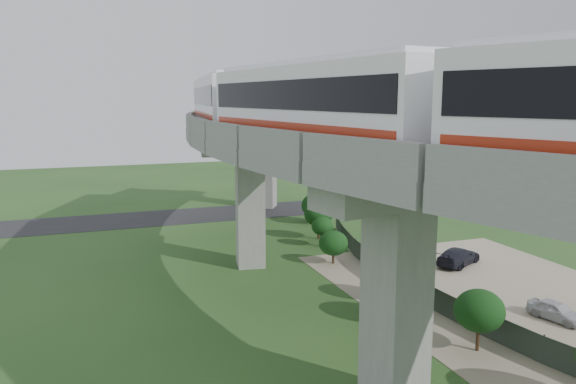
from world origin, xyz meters
The scene contains 15 objects.
ground centered at (0.00, 0.00, 0.00)m, with size 160.00×160.00×0.00m, color #284B1E.
dirt_lot centered at (14.00, -2.00, 0.02)m, with size 18.00×26.00×0.04m, color gray.
asphalt_road centered at (0.00, 30.00, 0.01)m, with size 60.00×8.00×0.03m, color #232326.
viaduct centered at (3.84, 0.00, 9.05)m, with size 19.58×73.98×11.40m.
metro_train centered at (0.35, -0.80, 12.31)m, with size 11.09×61.34×3.64m.
fence centered at (9.75, 0.00, 0.75)m, with size 3.87×38.73×1.50m.
tree_0 centered at (11.14, 21.94, 1.83)m, with size 2.90×2.90×3.07m.
tree_1 centered at (8.89, 16.01, 2.28)m, with size 2.58×2.58×3.38m.
tree_2 centered at (8.18, 13.48, 1.77)m, with size 1.87×1.87×2.57m.
tree_3 centered at (6.94, 8.58, 1.63)m, with size 2.25×2.25×2.59m.
tree_4 centered at (7.22, -0.03, 2.00)m, with size 2.43×2.43×3.04m.
tree_5 centered at (6.03, -3.22, 1.88)m, with size 2.80×2.80×3.07m.
tree_6 centered at (7.43, -7.60, 2.14)m, with size 2.50×2.50×3.21m.
car_white centered at (14.22, -5.94, 0.59)m, with size 1.31×3.24×1.11m, color silver.
car_dark centered at (15.68, 4.94, 0.70)m, with size 1.85×4.56×1.32m, color black.
Camera 1 is at (-10.63, -29.15, 12.59)m, focal length 35.00 mm.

